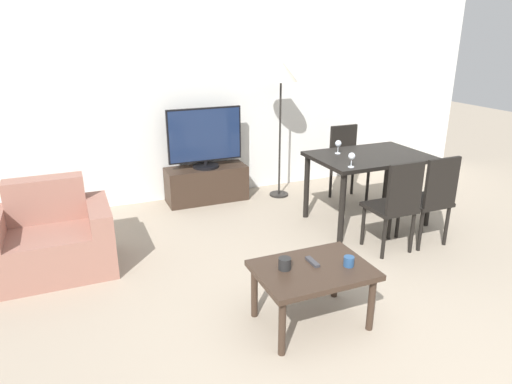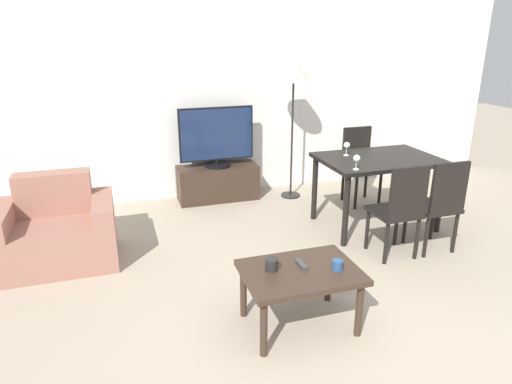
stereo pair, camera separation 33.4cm
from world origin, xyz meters
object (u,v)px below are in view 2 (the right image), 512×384
Objects in this scene: dining_table at (378,166)px; wine_glass_center at (347,146)px; dining_chair_far at (360,162)px; tv at (216,137)px; coffee_table at (300,277)px; remote_primary at (301,264)px; dining_chair_near at (400,207)px; floor_lamp at (294,77)px; dining_chair_near_right at (439,202)px; cup_colored_far at (338,265)px; wine_glass_left at (357,159)px; cup_white_near at (272,265)px; tv_stand at (218,183)px; armchair at (57,233)px.

wine_glass_center is at bearing 149.10° from dining_table.
dining_chair_far is at bearing 73.71° from dining_table.
tv is 1.77m from dining_chair_far.
remote_primary reaches higher than coffee_table.
dining_chair_near is 1.39m from remote_primary.
wine_glass_center is (1.14, -1.14, 0.07)m from tv.
dining_chair_far reaches higher than dining_table.
floor_lamp is 11.22× the size of remote_primary.
dining_chair_near_right is (1.64, -2.04, -0.29)m from tv.
dining_chair_near_right is at bearing 20.82° from remote_primary.
dining_table is at bearing 50.48° from cup_colored_far.
remote_primary is 1.03× the size of wine_glass_left.
tv is 6.21× the size of wine_glass_center.
coffee_table is 5.38× the size of remote_primary.
dining_chair_near_right reaches higher than remote_primary.
wine_glass_left is at bearing 40.53° from cup_white_near.
tv_stand is at bearing 90.00° from tv.
armchair is at bearing -170.24° from dining_chair_far.
tv is 1.16m from floor_lamp.
dining_chair_near_right is 6.25× the size of wine_glass_left.
tv is 6.05× the size of remote_primary.
cup_colored_far is at bearing -86.01° from tv.
armchair is at bearing 140.15° from cup_colored_far.
dining_table is 0.78m from dining_chair_far.
floor_lamp is at bearing 111.48° from dining_chair_near_right.
tv is 2.83m from cup_colored_far.
dining_chair_near is at bearing -80.66° from floor_lamp.
tv_stand is at bearing 137.43° from dining_table.
floor_lamp is (-0.31, 1.86, 0.99)m from dining_chair_near.
dining_table is 1.33× the size of dining_chair_near.
dining_chair_near is 0.97m from wine_glass_center.
tv is at bearing 33.48° from armchair.
tv is at bearing 137.48° from dining_table.
coffee_table is at bearing -110.57° from floor_lamp.
dining_chair_near is (-0.21, -0.73, -0.16)m from dining_table.
tv_stand is 2.83m from cup_colored_far.
dining_chair_near_right reaches higher than dining_table.
wine_glass_left is at bearing -87.34° from floor_lamp.
cup_colored_far is (0.21, -0.14, 0.03)m from remote_primary.
dining_chair_near_right is at bearing 27.92° from cup_colored_far.
wine_glass_left is (-0.24, 0.41, 0.36)m from dining_chair_near.
tv reaches higher than cup_white_near.
tv reaches higher than dining_chair_near_right.
dining_chair_far is (0.21, 0.73, -0.16)m from dining_table.
coffee_table is at bearing -16.77° from cup_white_near.
dining_chair_near is 1.00× the size of dining_chair_far.
remote_primary is at bearing 0.50° from cup_white_near.
wine_glass_left reaches higher than cup_colored_far.
dining_chair_far is at bearing 56.96° from cup_colored_far.
dining_chair_near_right is at bearing -73.71° from dining_table.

